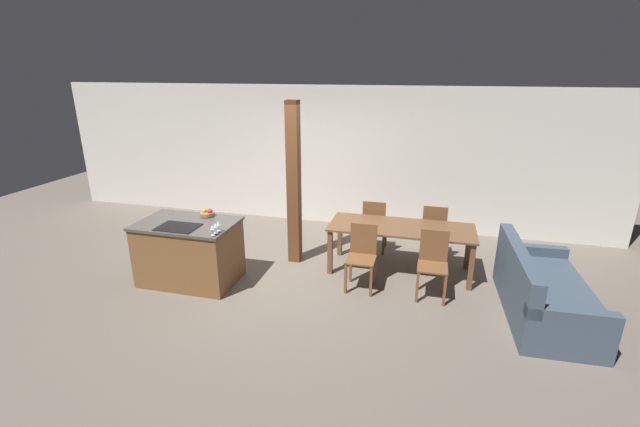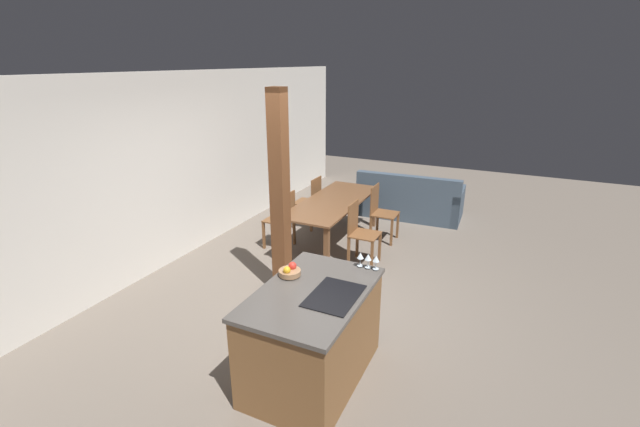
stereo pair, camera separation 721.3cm
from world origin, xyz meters
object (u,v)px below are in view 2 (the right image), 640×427
Objects in this scene: fruit_bowl at (290,271)px; wine_glass_middle at (368,258)px; kitchen_island at (313,334)px; dining_chair_far_left at (283,219)px; dining_chair_near_left at (360,232)px; timber_post at (280,197)px; wine_glass_near at (376,259)px; dining_chair_far_right at (310,201)px; dining_table at (333,206)px; dining_chair_near_right at (381,212)px; couch at (410,201)px; wine_glass_far at (360,256)px.

wine_glass_middle is at bearing -53.16° from fruit_bowl.
dining_chair_far_left is (2.47, 1.74, 0.03)m from kitchen_island.
timber_post is at bearing 152.75° from dining_chair_near_left.
wine_glass_near is 1.60m from timber_post.
dining_chair_near_left is 1.00× the size of dining_chair_far_right.
dining_chair_near_right reaches higher than dining_table.
dining_table is 2.35× the size of dining_chair_near_left.
dining_chair_far_left is (1.84, 2.12, -0.54)m from wine_glass_near.
dining_chair_far_right is (3.28, 1.43, -0.47)m from fruit_bowl.
kitchen_island is at bearing 91.33° from couch.
dining_table is (2.95, 1.10, 0.19)m from kitchen_island.
timber_post reaches higher than dining_chair_far_right.
wine_glass_middle reaches higher than kitchen_island.
wine_glass_near and wine_glass_middle have the same top height.
timber_post is at bearing 65.74° from wine_glass_near.
dining_chair_far_left is at bearing 126.94° from dining_chair_near_right.
kitchen_island is 0.62m from fruit_bowl.
timber_post is (-1.68, -0.03, 0.63)m from dining_table.
dining_table is (2.33, 1.39, -0.38)m from wine_glass_middle.
wine_glass_near is at bearing 36.97° from dining_chair_far_right.
dining_chair_near_right is at bearing 90.00° from dining_chair_far_right.
dining_chair_far_right is at bearing 34.82° from wine_glass_far.
kitchen_island is at bearing -172.59° from dining_chair_near_right.
dining_chair_near_left is 0.98m from dining_chair_near_right.
wine_glass_middle reaches higher than dining_chair_near_left.
wine_glass_far reaches higher than couch.
couch is at bearing -0.30° from fruit_bowl.
kitchen_island reaches higher than dining_table.
wine_glass_far is at bearing 34.82° from dining_chair_far_right.
fruit_bowl is 4.69m from couch.
kitchen_island is 0.90m from wine_glass_middle.
dining_chair_far_left is (1.84, 2.04, -0.54)m from wine_glass_middle.
wine_glass_far reaches higher than kitchen_island.
kitchen_island is 1.85m from timber_post.
kitchen_island is 4.82m from couch.
dining_table is 0.83m from dining_chair_near_right.
wine_glass_middle is 2.80m from dining_chair_far_left.
wine_glass_near reaches higher than kitchen_island.
dining_table is 1.80m from timber_post.
couch is at bearing -12.31° from timber_post.
dining_table is at bearing 29.38° from wine_glass_far.
wine_glass_near is 2.86m from dining_chair_far_left.
timber_post is at bearing 75.54° from couch.
fruit_bowl is 1.47× the size of wine_glass_middle.
wine_glass_near reaches higher than dining_chair_far_left.
dining_chair_far_left is at bearing 47.91° from wine_glass_middle.
kitchen_island reaches higher than couch.
wine_glass_near is 0.16m from wine_glass_far.
kitchen_island is at bearing 160.79° from wine_glass_far.
dining_chair_near_left is at bearing -126.94° from dining_table.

